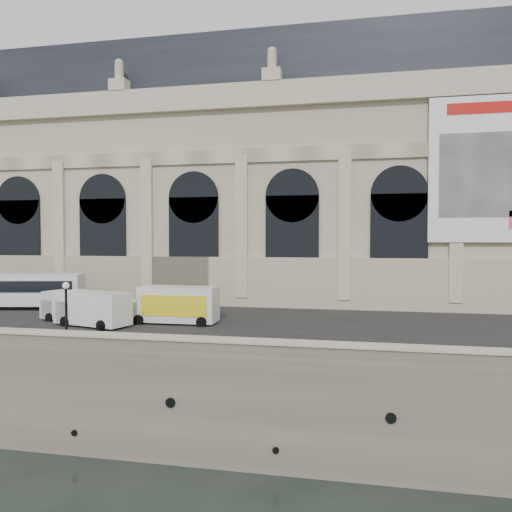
{
  "coord_description": "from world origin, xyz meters",
  "views": [
    {
      "loc": [
        12.28,
        -26.22,
        12.83
      ],
      "look_at": [
        2.4,
        22.0,
        11.11
      ],
      "focal_mm": 35.0,
      "sensor_mm": 36.0,
      "label": 1
    }
  ],
  "objects_px": {
    "bus_left": "(21,290)",
    "box_truck": "(173,305)",
    "van_b": "(71,306)",
    "van_c": "(90,309)",
    "lamp_right": "(66,315)"
  },
  "relations": [
    {
      "from": "van_c",
      "to": "box_truck",
      "type": "bearing_deg",
      "value": 22.38
    },
    {
      "from": "van_b",
      "to": "van_c",
      "type": "bearing_deg",
      "value": -32.39
    },
    {
      "from": "bus_left",
      "to": "van_c",
      "type": "height_order",
      "value": "bus_left"
    },
    {
      "from": "van_b",
      "to": "lamp_right",
      "type": "height_order",
      "value": "lamp_right"
    },
    {
      "from": "box_truck",
      "to": "lamp_right",
      "type": "bearing_deg",
      "value": -108.77
    },
    {
      "from": "van_b",
      "to": "box_truck",
      "type": "xyz_separation_m",
      "value": [
        8.64,
        0.72,
        0.24
      ]
    },
    {
      "from": "lamp_right",
      "to": "box_truck",
      "type": "bearing_deg",
      "value": 71.23
    },
    {
      "from": "van_b",
      "to": "van_c",
      "type": "xyz_separation_m",
      "value": [
        2.72,
        -1.72,
        0.12
      ]
    },
    {
      "from": "bus_left",
      "to": "van_b",
      "type": "relative_size",
      "value": 2.02
    },
    {
      "from": "van_c",
      "to": "lamp_right",
      "type": "distance_m",
      "value": 7.8
    },
    {
      "from": "box_truck",
      "to": "van_c",
      "type": "bearing_deg",
      "value": -157.62
    },
    {
      "from": "bus_left",
      "to": "box_truck",
      "type": "distance_m",
      "value": 17.84
    },
    {
      "from": "bus_left",
      "to": "lamp_right",
      "type": "relative_size",
      "value": 2.89
    },
    {
      "from": "bus_left",
      "to": "box_truck",
      "type": "bearing_deg",
      "value": -14.87
    },
    {
      "from": "van_c",
      "to": "van_b",
      "type": "bearing_deg",
      "value": 147.61
    }
  ]
}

